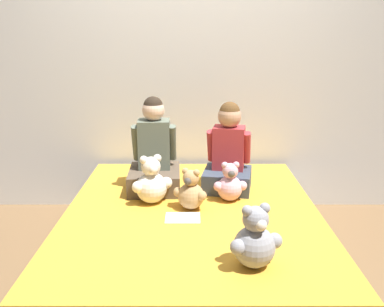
{
  "coord_description": "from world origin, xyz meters",
  "views": [
    {
      "loc": [
        0.0,
        -2.35,
        1.48
      ],
      "look_at": [
        0.0,
        0.31,
        0.68
      ],
      "focal_mm": 38.0,
      "sensor_mm": 36.0,
      "label": 1
    }
  ],
  "objects_px": {
    "teddy_bear_held_by_right_child": "(230,184)",
    "child_on_left": "(154,156)",
    "teddy_bear_held_by_left_child": "(151,183)",
    "teddy_bear_between_children": "(191,192)",
    "child_on_right": "(228,155)",
    "sign_card": "(183,218)",
    "teddy_bear_at_foot_of_bed": "(254,241)",
    "bed": "(192,239)"
  },
  "relations": [
    {
      "from": "bed",
      "to": "child_on_left",
      "type": "bearing_deg",
      "value": 124.23
    },
    {
      "from": "teddy_bear_held_by_left_child",
      "to": "teddy_bear_between_children",
      "type": "xyz_separation_m",
      "value": [
        0.26,
        -0.1,
        -0.02
      ]
    },
    {
      "from": "child_on_right",
      "to": "teddy_bear_at_foot_of_bed",
      "type": "relative_size",
      "value": 1.95
    },
    {
      "from": "teddy_bear_held_by_left_child",
      "to": "teddy_bear_at_foot_of_bed",
      "type": "xyz_separation_m",
      "value": [
        0.56,
        -0.76,
        -0.0
      ]
    },
    {
      "from": "bed",
      "to": "teddy_bear_at_foot_of_bed",
      "type": "height_order",
      "value": "teddy_bear_at_foot_of_bed"
    },
    {
      "from": "teddy_bear_held_by_left_child",
      "to": "sign_card",
      "type": "bearing_deg",
      "value": -72.07
    },
    {
      "from": "bed",
      "to": "child_on_right",
      "type": "xyz_separation_m",
      "value": [
        0.26,
        0.39,
        0.45
      ]
    },
    {
      "from": "child_on_right",
      "to": "teddy_bear_between_children",
      "type": "bearing_deg",
      "value": -115.51
    },
    {
      "from": "child_on_left",
      "to": "teddy_bear_at_foot_of_bed",
      "type": "relative_size",
      "value": 2.06
    },
    {
      "from": "teddy_bear_at_foot_of_bed",
      "to": "child_on_left",
      "type": "bearing_deg",
      "value": 99.99
    },
    {
      "from": "teddy_bear_between_children",
      "to": "bed",
      "type": "bearing_deg",
      "value": -50.66
    },
    {
      "from": "child_on_left",
      "to": "sign_card",
      "type": "distance_m",
      "value": 0.6
    },
    {
      "from": "child_on_left",
      "to": "teddy_bear_held_by_left_child",
      "type": "xyz_separation_m",
      "value": [
        0.0,
        -0.26,
        -0.1
      ]
    },
    {
      "from": "child_on_right",
      "to": "teddy_bear_held_by_left_child",
      "type": "relative_size",
      "value": 1.92
    },
    {
      "from": "bed",
      "to": "sign_card",
      "type": "bearing_deg",
      "value": -116.51
    },
    {
      "from": "teddy_bear_held_by_right_child",
      "to": "child_on_left",
      "type": "bearing_deg",
      "value": 151.56
    },
    {
      "from": "teddy_bear_between_children",
      "to": "child_on_right",
      "type": "bearing_deg",
      "value": 76.87
    },
    {
      "from": "child_on_left",
      "to": "teddy_bear_between_children",
      "type": "xyz_separation_m",
      "value": [
        0.26,
        -0.36,
        -0.12
      ]
    },
    {
      "from": "child_on_right",
      "to": "teddy_bear_held_by_right_child",
      "type": "bearing_deg",
      "value": -80.55
    },
    {
      "from": "teddy_bear_held_by_left_child",
      "to": "teddy_bear_held_by_right_child",
      "type": "xyz_separation_m",
      "value": [
        0.52,
        0.04,
        -0.02
      ]
    },
    {
      "from": "teddy_bear_held_by_left_child",
      "to": "teddy_bear_held_by_right_child",
      "type": "relative_size",
      "value": 1.21
    },
    {
      "from": "child_on_left",
      "to": "teddy_bear_at_foot_of_bed",
      "type": "distance_m",
      "value": 1.17
    },
    {
      "from": "teddy_bear_held_by_left_child",
      "to": "sign_card",
      "type": "distance_m",
      "value": 0.34
    },
    {
      "from": "child_on_right",
      "to": "teddy_bear_held_by_right_child",
      "type": "xyz_separation_m",
      "value": [
        -0.0,
        -0.23,
        -0.14
      ]
    },
    {
      "from": "child_on_left",
      "to": "teddy_bear_between_children",
      "type": "distance_m",
      "value": 0.46
    },
    {
      "from": "child_on_right",
      "to": "sign_card",
      "type": "xyz_separation_m",
      "value": [
        -0.31,
        -0.5,
        -0.25
      ]
    },
    {
      "from": "child_on_left",
      "to": "teddy_bear_held_by_right_child",
      "type": "distance_m",
      "value": 0.58
    },
    {
      "from": "teddy_bear_held_by_left_child",
      "to": "teddy_bear_between_children",
      "type": "relative_size",
      "value": 1.21
    },
    {
      "from": "teddy_bear_between_children",
      "to": "sign_card",
      "type": "distance_m",
      "value": 0.18
    },
    {
      "from": "child_on_left",
      "to": "teddy_bear_held_by_right_child",
      "type": "relative_size",
      "value": 2.45
    },
    {
      "from": "sign_card",
      "to": "bed",
      "type": "bearing_deg",
      "value": 63.49
    },
    {
      "from": "teddy_bear_held_by_left_child",
      "to": "teddy_bear_at_foot_of_bed",
      "type": "relative_size",
      "value": 1.02
    },
    {
      "from": "teddy_bear_at_foot_of_bed",
      "to": "sign_card",
      "type": "height_order",
      "value": "teddy_bear_at_foot_of_bed"
    },
    {
      "from": "teddy_bear_between_children",
      "to": "sign_card",
      "type": "height_order",
      "value": "teddy_bear_between_children"
    },
    {
      "from": "sign_card",
      "to": "teddy_bear_held_by_left_child",
      "type": "bearing_deg",
      "value": 131.03
    },
    {
      "from": "teddy_bear_held_by_right_child",
      "to": "teddy_bear_at_foot_of_bed",
      "type": "xyz_separation_m",
      "value": [
        0.05,
        -0.79,
        0.02
      ]
    },
    {
      "from": "child_on_right",
      "to": "teddy_bear_held_by_right_child",
      "type": "height_order",
      "value": "child_on_right"
    },
    {
      "from": "teddy_bear_between_children",
      "to": "teddy_bear_held_by_left_child",
      "type": "bearing_deg",
      "value": -178.16
    },
    {
      "from": "teddy_bear_held_by_left_child",
      "to": "teddy_bear_between_children",
      "type": "height_order",
      "value": "teddy_bear_held_by_left_child"
    },
    {
      "from": "child_on_right",
      "to": "child_on_left",
      "type": "bearing_deg",
      "value": -169.69
    },
    {
      "from": "teddy_bear_between_children",
      "to": "sign_card",
      "type": "xyz_separation_m",
      "value": [
        -0.05,
        -0.14,
        -0.11
      ]
    },
    {
      "from": "teddy_bear_between_children",
      "to": "teddy_bear_held_by_right_child",
      "type": "bearing_deg",
      "value": 50.53
    }
  ]
}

